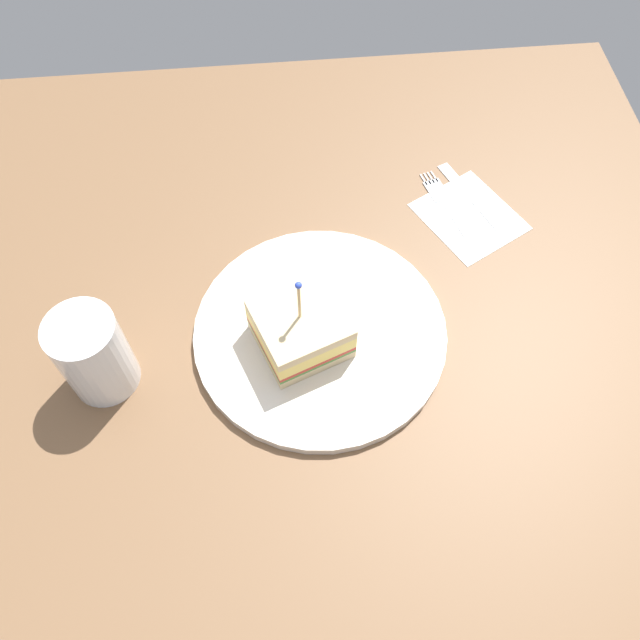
{
  "coord_description": "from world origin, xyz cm",
  "views": [
    {
      "loc": [
        -3.4,
        -35.36,
        61.49
      ],
      "look_at": [
        0.0,
        0.0,
        3.15
      ],
      "focal_mm": 36.67,
      "sensor_mm": 36.0,
      "label": 1
    }
  ],
  "objects_px": {
    "plate": "(320,332)",
    "fork": "(442,198)",
    "sandwich_half_center": "(301,329)",
    "napkin": "(469,216)",
    "knife": "(467,193)",
    "drink_glass": "(95,357)"
  },
  "relations": [
    {
      "from": "plate",
      "to": "fork",
      "type": "bearing_deg",
      "value": 46.84
    },
    {
      "from": "sandwich_half_center",
      "to": "napkin",
      "type": "distance_m",
      "value": 0.27
    },
    {
      "from": "plate",
      "to": "sandwich_half_center",
      "type": "distance_m",
      "value": 0.04
    },
    {
      "from": "sandwich_half_center",
      "to": "knife",
      "type": "height_order",
      "value": "sandwich_half_center"
    },
    {
      "from": "plate",
      "to": "fork",
      "type": "distance_m",
      "value": 0.25
    },
    {
      "from": "sandwich_half_center",
      "to": "knife",
      "type": "relative_size",
      "value": 0.92
    },
    {
      "from": "sandwich_half_center",
      "to": "fork",
      "type": "bearing_deg",
      "value": 45.31
    },
    {
      "from": "fork",
      "to": "knife",
      "type": "bearing_deg",
      "value": 9.0
    },
    {
      "from": "drink_glass",
      "to": "knife",
      "type": "height_order",
      "value": "drink_glass"
    },
    {
      "from": "plate",
      "to": "drink_glass",
      "type": "xyz_separation_m",
      "value": [
        -0.23,
        -0.03,
        0.04
      ]
    },
    {
      "from": "sandwich_half_center",
      "to": "knife",
      "type": "bearing_deg",
      "value": 41.55
    },
    {
      "from": "sandwich_half_center",
      "to": "plate",
      "type": "bearing_deg",
      "value": 29.69
    },
    {
      "from": "sandwich_half_center",
      "to": "napkin",
      "type": "bearing_deg",
      "value": 36.34
    },
    {
      "from": "sandwich_half_center",
      "to": "fork",
      "type": "distance_m",
      "value": 0.27
    },
    {
      "from": "sandwich_half_center",
      "to": "napkin",
      "type": "relative_size",
      "value": 0.97
    },
    {
      "from": "drink_glass",
      "to": "plate",
      "type": "bearing_deg",
      "value": 7.43
    },
    {
      "from": "plate",
      "to": "sandwich_half_center",
      "type": "relative_size",
      "value": 2.46
    },
    {
      "from": "drink_glass",
      "to": "fork",
      "type": "bearing_deg",
      "value": 27.97
    },
    {
      "from": "drink_glass",
      "to": "napkin",
      "type": "bearing_deg",
      "value": 22.81
    },
    {
      "from": "plate",
      "to": "napkin",
      "type": "bearing_deg",
      "value": 37.0
    },
    {
      "from": "napkin",
      "to": "fork",
      "type": "distance_m",
      "value": 0.04
    },
    {
      "from": "fork",
      "to": "knife",
      "type": "relative_size",
      "value": 0.98
    }
  ]
}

